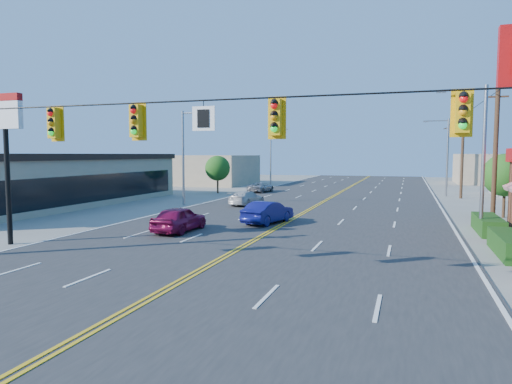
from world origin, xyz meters
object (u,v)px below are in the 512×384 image
(car_magenta, at_px, (179,220))
(car_white, at_px, (247,199))
(signal_span, at_px, (166,137))
(pizza_hut_sign, at_px, (6,137))
(car_silver, at_px, (261,188))
(car_blue, at_px, (268,213))

(car_magenta, distance_m, car_white, 13.71)
(signal_span, bearing_deg, pizza_hut_sign, 159.81)
(signal_span, bearing_deg, car_white, 103.56)
(pizza_hut_sign, height_order, car_silver, pizza_hut_sign)
(car_blue, bearing_deg, signal_span, 107.00)
(pizza_hut_sign, bearing_deg, signal_span, -20.19)
(car_white, bearing_deg, pizza_hut_sign, 83.91)
(pizza_hut_sign, bearing_deg, car_silver, 85.76)
(car_blue, xyz_separation_m, car_silver, (-7.59, 22.07, -0.13))
(car_white, xyz_separation_m, car_silver, (-2.88, 12.87, -0.04))
(car_magenta, height_order, car_white, car_magenta)
(car_blue, distance_m, car_white, 10.34)
(car_white, bearing_deg, car_magenta, 103.03)
(car_magenta, relative_size, car_silver, 1.04)
(signal_span, distance_m, pizza_hut_sign, 11.60)
(car_magenta, xyz_separation_m, car_white, (-0.91, 13.68, -0.11))
(car_blue, height_order, car_white, car_blue)
(car_white, bearing_deg, car_silver, -68.16)
(signal_span, relative_size, pizza_hut_sign, 3.55)
(car_magenta, relative_size, car_white, 1.01)
(pizza_hut_sign, height_order, car_blue, pizza_hut_sign)
(car_blue, height_order, car_silver, car_blue)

